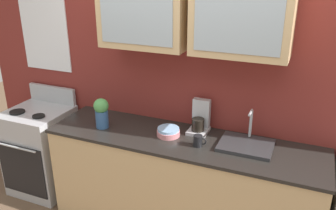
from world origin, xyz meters
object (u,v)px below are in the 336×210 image
at_px(stove_range, 42,150).
at_px(vase, 102,112).
at_px(coffee_maker, 200,120).
at_px(bowl_stack, 168,132).
at_px(sink_faucet, 246,144).
at_px(cup_near_sink, 198,141).

bearing_deg(stove_range, vase, -4.22).
xyz_separation_m(stove_range, coffee_maker, (1.68, 0.20, 0.56)).
bearing_deg(bowl_stack, vase, -173.15).
xyz_separation_m(stove_range, bowl_stack, (1.45, 0.01, 0.48)).
height_order(sink_faucet, bowl_stack, sink_faucet).
height_order(stove_range, sink_faucet, sink_faucet).
distance_m(sink_faucet, cup_near_sink, 0.39).
relative_size(stove_range, coffee_maker, 3.76).
relative_size(vase, cup_near_sink, 2.49).
height_order(stove_range, vase, vase).
relative_size(bowl_stack, cup_near_sink, 1.80).
height_order(bowl_stack, cup_near_sink, cup_near_sink).
bearing_deg(bowl_stack, stove_range, -179.48).
relative_size(bowl_stack, coffee_maker, 0.69).
bearing_deg(cup_near_sink, coffee_maker, 105.58).
relative_size(sink_faucet, bowl_stack, 2.14).
bearing_deg(sink_faucet, stove_range, -178.07).
relative_size(sink_faucet, coffee_maker, 1.47).
bearing_deg(sink_faucet, vase, -174.10).
xyz_separation_m(bowl_stack, vase, (-0.62, -0.07, 0.11)).
distance_m(sink_faucet, vase, 1.30).
xyz_separation_m(stove_range, cup_near_sink, (1.75, -0.07, 0.50)).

